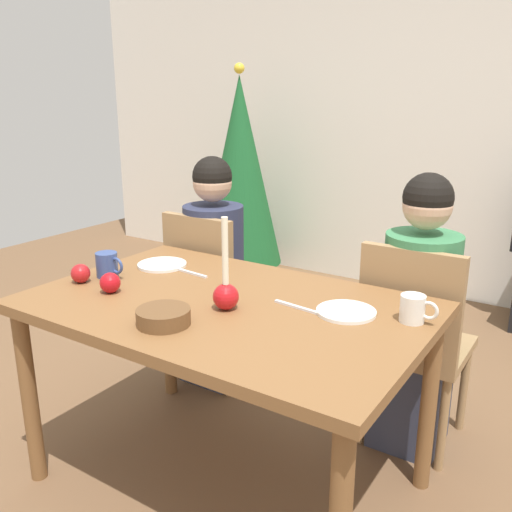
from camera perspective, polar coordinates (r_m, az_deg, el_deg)
ground_plane at (r=2.33m, az=-2.90°, el=-22.19°), size 7.68×7.68×0.00m
back_wall at (r=4.21m, az=18.70°, el=13.50°), size 6.40×0.10×2.60m
dining_table at (r=1.99m, az=-3.18°, el=-7.01°), size 1.40×0.90×0.75m
chair_left at (r=2.80m, az=-4.70°, el=-3.34°), size 0.40×0.40×0.90m
chair_right at (r=2.35m, az=16.01°, el=-7.93°), size 0.40×0.40×0.90m
person_left_child at (r=2.80m, az=-4.33°, el=-2.04°), size 0.30×0.30×1.17m
person_right_child at (r=2.36m, az=16.36°, el=-6.36°), size 0.30×0.30×1.17m
christmas_tree at (r=4.35m, az=-1.66°, el=8.69°), size 0.66×0.66×1.68m
candle_centerpiece at (r=1.87m, az=-3.16°, el=-3.61°), size 0.09×0.09×0.32m
plate_left at (r=2.38m, az=-9.70°, el=-0.88°), size 0.21×0.21×0.01m
plate_right at (r=1.88m, az=9.32°, el=-5.71°), size 0.20×0.20×0.01m
mug_left at (r=2.28m, az=-15.12°, el=-0.88°), size 0.13×0.09×0.10m
mug_right at (r=1.84m, az=16.02°, el=-5.27°), size 0.12×0.08×0.09m
fork_left at (r=2.27m, az=-6.80°, el=-1.72°), size 0.18×0.03×0.01m
fork_right at (r=1.90m, az=4.19°, el=-5.27°), size 0.18×0.04×0.01m
bowl_walnuts at (r=1.79m, az=-9.56°, el=-6.21°), size 0.17×0.17×0.05m
apple_near_candle at (r=2.10m, az=-14.87°, el=-2.70°), size 0.08×0.08×0.08m
apple_by_left_plate at (r=2.24m, az=-17.72°, el=-1.73°), size 0.07×0.07×0.07m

